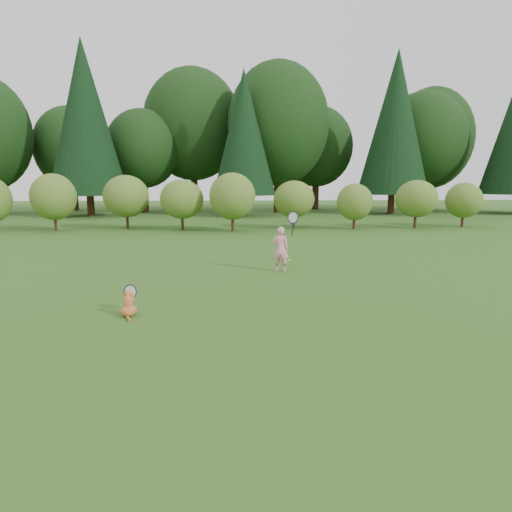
{
  "coord_description": "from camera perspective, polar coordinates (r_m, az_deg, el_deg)",
  "views": [
    {
      "loc": [
        -0.31,
        -8.8,
        2.34
      ],
      "look_at": [
        0.2,
        0.8,
        0.7
      ],
      "focal_mm": 30.0,
      "sensor_mm": 36.0,
      "label": 1
    }
  ],
  "objects": [
    {
      "name": "woodland_backdrop",
      "position": [
        32.21,
        -2.58,
        18.91
      ],
      "size": [
        48.0,
        10.0,
        15.0
      ],
      "primitive_type": null,
      "color": "black",
      "rests_on": "ground"
    },
    {
      "name": "child",
      "position": [
        11.43,
        3.35,
        1.08
      ],
      "size": [
        0.71,
        0.46,
        1.8
      ],
      "rotation": [
        0.0,
        0.0,
        2.89
      ],
      "color": "pink",
      "rests_on": "ground"
    },
    {
      "name": "cat",
      "position": [
        7.99,
        -16.66,
        -5.92
      ],
      "size": [
        0.33,
        0.62,
        0.66
      ],
      "rotation": [
        0.0,
        0.0,
        -0.03
      ],
      "color": "#B45522",
      "rests_on": "ground"
    },
    {
      "name": "shrub_row",
      "position": [
        21.82,
        -2.23,
        7.22
      ],
      "size": [
        28.0,
        3.0,
        2.8
      ],
      "primitive_type": null,
      "color": "#566720",
      "rests_on": "ground"
    },
    {
      "name": "tennis_ball",
      "position": [
        8.79,
        4.45,
        -0.56
      ],
      "size": [
        0.06,
        0.06,
        0.06
      ],
      "color": "#A2DD1A",
      "rests_on": "ground"
    },
    {
      "name": "ground",
      "position": [
        9.11,
        -1.0,
        -5.21
      ],
      "size": [
        100.0,
        100.0,
        0.0
      ],
      "primitive_type": "plane",
      "color": "#245718",
      "rests_on": "ground"
    }
  ]
}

